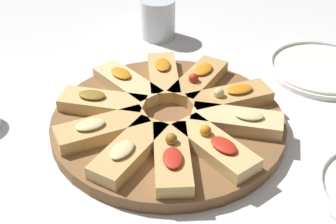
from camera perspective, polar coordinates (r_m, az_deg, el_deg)
ground_plane at (r=0.79m, az=0.00°, el=-1.91°), size 3.00×3.00×0.00m
serving_board at (r=0.79m, az=0.00°, el=-1.29°), size 0.39×0.39×0.02m
focaccia_slice_0 at (r=0.80m, az=-8.02°, el=1.10°), size 0.11×0.15×0.03m
focaccia_slice_1 at (r=0.74m, az=-8.10°, el=-2.06°), size 0.08×0.15×0.03m
focaccia_slice_2 at (r=0.70m, az=-4.76°, el=-4.69°), size 0.14×0.14×0.03m
focaccia_slice_3 at (r=0.68m, az=0.49°, el=-5.47°), size 0.15×0.07×0.04m
focaccia_slice_4 at (r=0.71m, az=5.74°, el=-4.15°), size 0.15×0.11×0.04m
focaccia_slice_5 at (r=0.76m, az=8.46°, el=-1.02°), size 0.11×0.15×0.03m
focaccia_slice_6 at (r=0.81m, az=7.54°, el=1.73°), size 0.08×0.15×0.04m
focaccia_slice_7 at (r=0.86m, az=3.78°, el=3.93°), size 0.14×0.13×0.04m
focaccia_slice_8 at (r=0.87m, az=-0.58°, el=4.44°), size 0.15×0.07×0.03m
focaccia_slice_9 at (r=0.85m, az=-5.04°, el=3.48°), size 0.15×0.12×0.03m
plate_left at (r=1.00m, az=18.32°, el=5.15°), size 0.22×0.22×0.02m
water_glass at (r=1.07m, az=-1.23°, el=11.34°), size 0.08×0.08×0.09m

